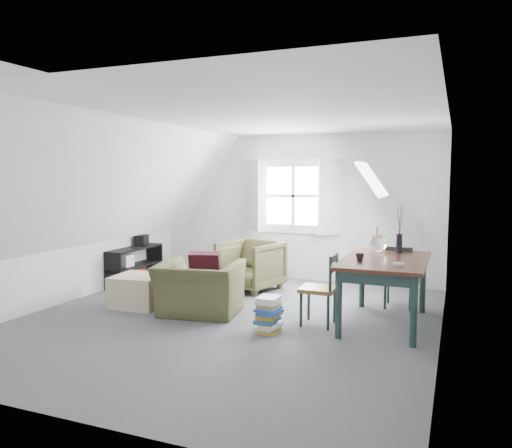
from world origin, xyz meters
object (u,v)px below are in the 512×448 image
at_px(armchair_far, 250,290).
at_px(ottoman, 139,291).
at_px(media_shelf, 132,267).
at_px(magazine_stack, 269,314).
at_px(dining_table, 385,267).
at_px(dining_chair_near, 321,288).
at_px(armchair_near, 200,314).
at_px(dining_chair_far, 399,275).

height_order(armchair_far, ottoman, ottoman).
bearing_deg(media_shelf, magazine_stack, -30.25).
xyz_separation_m(armchair_far, dining_table, (2.21, -1.11, 0.70)).
relative_size(armchair_far, dining_chair_near, 0.99).
xyz_separation_m(armchair_far, dining_chair_near, (1.51, -1.42, 0.45)).
xyz_separation_m(armchair_near, dining_chair_near, (1.59, 0.12, 0.45)).
height_order(armchair_near, media_shelf, media_shelf).
bearing_deg(media_shelf, ottoman, -53.19).
distance_m(armchair_far, dining_table, 2.57).
xyz_separation_m(armchair_near, dining_chair_far, (2.37, 1.29, 0.45)).
xyz_separation_m(dining_chair_near, media_shelf, (-3.52, 1.08, -0.18)).
bearing_deg(media_shelf, dining_chair_near, -19.98).
xyz_separation_m(armchair_near, magazine_stack, (1.10, -0.36, 0.20)).
height_order(armchair_far, dining_table, dining_table).
bearing_deg(ottoman, dining_table, 6.88).
distance_m(armchair_far, ottoman, 1.84).
relative_size(armchair_near, armchair_far, 1.21).
relative_size(dining_chair_near, magazine_stack, 2.14).
relative_size(dining_chair_far, media_shelf, 0.72).
bearing_deg(magazine_stack, media_shelf, 152.66).
xyz_separation_m(dining_table, media_shelf, (-4.22, 0.77, -0.42)).
height_order(ottoman, media_shelf, media_shelf).
xyz_separation_m(armchair_near, armchair_far, (0.08, 1.54, 0.00)).
bearing_deg(dining_chair_far, dining_table, 103.66).
distance_m(dining_chair_far, dining_chair_near, 1.41).
distance_m(ottoman, media_shelf, 1.51).
distance_m(dining_table, dining_chair_far, 0.90).
bearing_deg(armchair_far, media_shelf, -154.66).
xyz_separation_m(armchair_near, ottoman, (-0.96, 0.04, 0.22)).
bearing_deg(armchair_far, armchair_near, -77.06).
relative_size(ottoman, dining_chair_near, 0.75).
xyz_separation_m(dining_chair_near, magazine_stack, (-0.49, -0.48, -0.25)).
distance_m(armchair_far, dining_chair_far, 2.35).
xyz_separation_m(armchair_near, media_shelf, (-1.93, 1.20, 0.27)).
height_order(armchair_near, dining_table, dining_table).
bearing_deg(magazine_stack, dining_chair_near, 44.64).
bearing_deg(dining_chair_far, ottoman, 39.47).
bearing_deg(armchair_far, dining_chair_near, -27.39).
distance_m(armchair_near, dining_chair_near, 1.65).
bearing_deg(armchair_near, ottoman, -11.69).
xyz_separation_m(ottoman, dining_chair_far, (3.33, 1.25, 0.23)).
relative_size(armchair_near, dining_table, 0.65).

